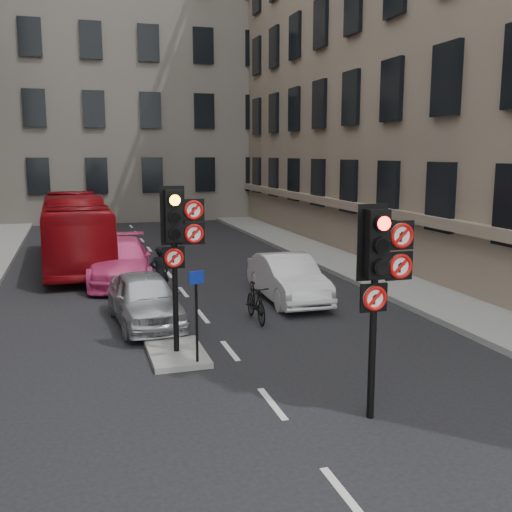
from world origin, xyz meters
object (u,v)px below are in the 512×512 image
car_silver (145,299)px  motorcycle (256,302)px  motorcyclist (160,272)px  car_pink (120,261)px  car_white (288,278)px  info_sign (197,304)px  bus_red (75,231)px  signal_far (178,233)px  signal_near (380,266)px

car_silver → motorcycle: size_ratio=2.35×
motorcycle → motorcyclist: bearing=123.0°
car_pink → motorcycle: (3.05, -5.96, -0.23)m
car_white → motorcycle: car_white is taller
motorcyclist → info_sign: (-0.09, -6.24, 0.55)m
motorcycle → info_sign: (-2.16, -2.96, 0.85)m
car_pink → info_sign: (0.89, -8.91, 0.62)m
car_silver → info_sign: info_sign is taller
car_pink → bus_red: bearing=115.6°
car_white → bus_red: bus_red is taller
car_white → car_pink: size_ratio=0.82×
car_white → motorcyclist: (-3.63, 1.42, 0.12)m
signal_far → car_pink: 8.37m
car_pink → motorcyclist: 2.85m
signal_near → motorcycle: 6.49m
car_white → motorcyclist: 3.90m
bus_red → info_sign: (2.31, -12.65, -0.02)m
bus_red → motorcycle: bearing=-66.8°
signal_far → car_pink: size_ratio=0.70×
car_silver → motorcyclist: (0.75, 2.69, 0.13)m
motorcycle → motorcyclist: (-2.06, 3.28, 0.30)m
car_white → bus_red: size_ratio=0.42×
car_pink → motorcycle: bearing=-58.1°
motorcyclist → car_white: bearing=148.8°
signal_near → motorcyclist: bearing=103.7°
signal_near → car_pink: size_ratio=0.70×
car_silver → motorcyclist: motorcyclist is taller
signal_near → car_white: 8.34m
signal_near → motorcycle: signal_near is taller
info_sign → car_pink: bearing=78.2°
motorcycle → car_pink: bearing=118.0°
bus_red → signal_near: bearing=-75.1°
signal_near → car_white: signal_near is taller
car_pink → info_sign: info_sign is taller
motorcycle → signal_near: bearing=-86.9°
signal_far → car_white: bearing=45.6°
signal_far → car_white: signal_far is taller
motorcyclist → info_sign: info_sign is taller
car_silver → signal_far: bearing=-85.0°
motorcycle → info_sign: 3.76m
car_pink → info_sign: size_ratio=2.65×
signal_near → signal_far: size_ratio=1.00×
car_silver → motorcyclist: 2.80m
info_sign → motorcycle: bearing=36.4°
car_white → bus_red: bearing=128.7°
car_silver → bus_red: bearing=96.1°
info_sign → signal_near: bearing=-70.7°
car_silver → info_sign: bearing=-83.7°
signal_far → bus_red: signal_far is taller
car_silver → info_sign: 3.67m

